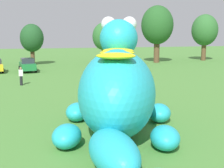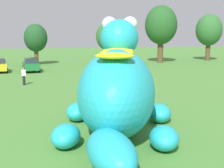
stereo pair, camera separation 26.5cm
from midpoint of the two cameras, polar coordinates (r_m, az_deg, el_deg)
ground_plane at (r=16.36m, az=2.18°, el=-7.91°), size 160.00×160.00×0.00m
giant_inflatable_creature at (r=14.76m, az=0.51°, el=-1.28°), size 7.12×11.76×5.84m
car_green at (r=39.72m, az=-15.76°, el=3.46°), size 2.33×4.28×1.72m
tree_mid_left at (r=47.31m, az=-14.95°, el=8.29°), size 3.46×3.46×6.14m
tree_centre_left at (r=48.67m, az=-1.70°, el=8.85°), size 3.61×3.61×6.41m
tree_centre at (r=50.12m, az=8.33°, el=10.81°), size 5.14×5.14×9.13m
tree_centre_right at (r=55.74m, az=16.86°, el=9.61°), size 4.49×4.49×7.97m
spectator_mid_field at (r=29.73m, az=-16.94°, el=1.38°), size 0.38×0.26×1.71m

